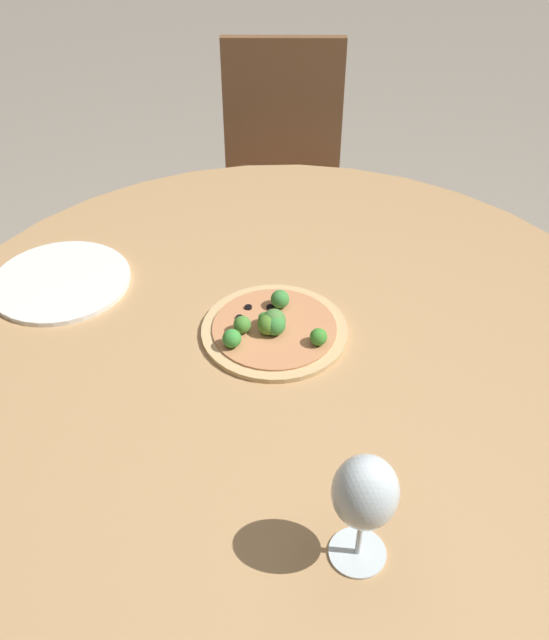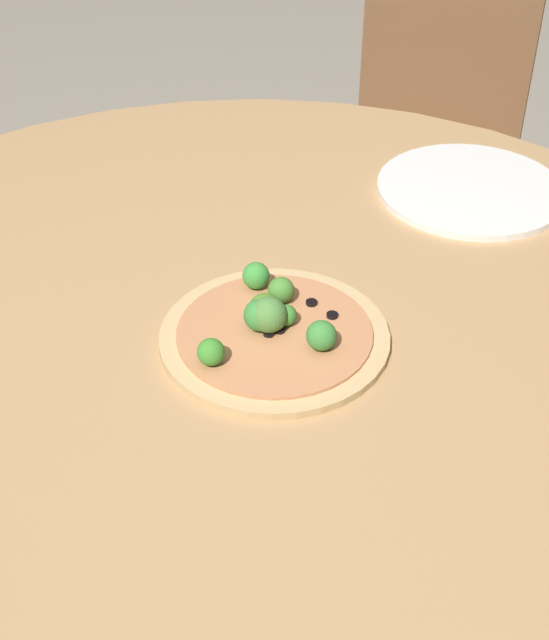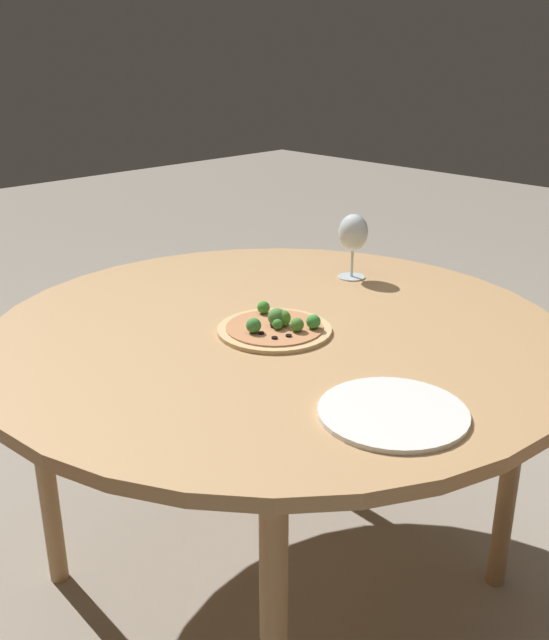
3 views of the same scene
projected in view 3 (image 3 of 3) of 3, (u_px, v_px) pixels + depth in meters
The scene contains 5 objects.
ground_plane at pixel (277, 579), 1.98m from camera, with size 12.00×12.00×0.00m, color gray.
dining_table at pixel (277, 348), 1.73m from camera, with size 1.38×1.38×0.76m.
pizza at pixel (276, 326), 1.67m from camera, with size 0.27×0.27×0.06m.
wine_glass at pixel (353, 234), 2.01m from camera, with size 0.08×0.08×0.19m.
plate_near at pixel (393, 412), 1.30m from camera, with size 0.28×0.28×0.01m.
Camera 3 is at (1.11, 1.13, 1.39)m, focal length 40.00 mm.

